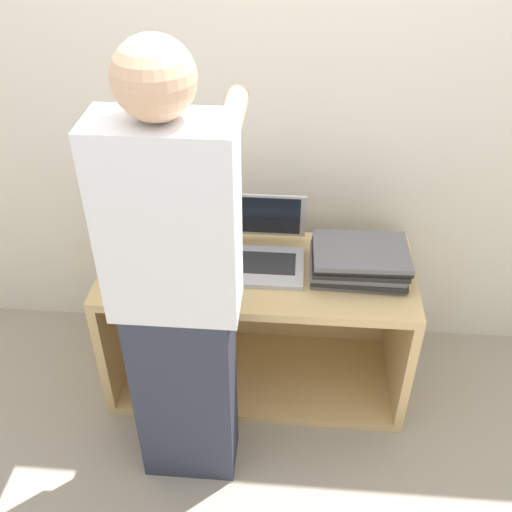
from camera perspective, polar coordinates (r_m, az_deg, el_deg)
The scene contains 7 objects.
ground_plane at distance 2.59m, azimuth -0.34°, elevation -15.63°, with size 12.00×12.00×0.00m, color #9E9384.
wall_back at distance 2.37m, azimuth 0.89°, elevation 15.67°, with size 8.00×0.05×2.40m.
cart at distance 2.59m, azimuth 0.25°, elevation -5.70°, with size 1.23×0.53×0.62m.
laptop_open at distance 2.35m, azimuth 0.26°, elevation 0.66°, with size 0.36×0.34×0.26m.
laptop_stack_left at distance 2.37m, azimuth -9.30°, elevation 0.20°, with size 0.38×0.27×0.10m.
laptop_stack_right at distance 2.32m, azimuth 9.79°, elevation -0.46°, with size 0.38×0.27×0.12m.
person at distance 1.91m, azimuth -7.50°, elevation -3.90°, with size 0.40×0.53×1.64m.
Camera 1 is at (0.14, -1.57, 2.06)m, focal length 42.00 mm.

